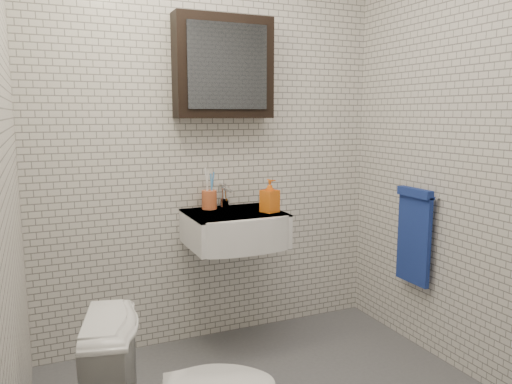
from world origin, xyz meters
TOP-DOWN VIEW (x-y plane):
  - room_shell at (0.00, 0.00)m, footprint 2.22×2.02m
  - washbasin at (0.05, 0.73)m, footprint 0.55×0.50m
  - faucet at (0.05, 0.93)m, footprint 0.06×0.20m
  - mirror_cabinet at (0.05, 0.93)m, footprint 0.60×0.15m
  - towel_rail at (1.04, 0.35)m, footprint 0.09×0.30m
  - toothbrush_cup at (-0.05, 0.92)m, footprint 0.12×0.12m
  - soap_bottle at (0.24, 0.68)m, footprint 0.11×0.11m

SIDE VIEW (x-z plane):
  - towel_rail at x=1.04m, z-range 0.43..1.01m
  - washbasin at x=0.05m, z-range 0.66..0.86m
  - toothbrush_cup at x=-0.05m, z-range 0.79..1.04m
  - faucet at x=0.05m, z-range 0.84..0.99m
  - soap_bottle at x=0.24m, z-range 0.85..1.05m
  - room_shell at x=0.00m, z-range 0.21..2.72m
  - mirror_cabinet at x=0.05m, z-range 1.40..2.00m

